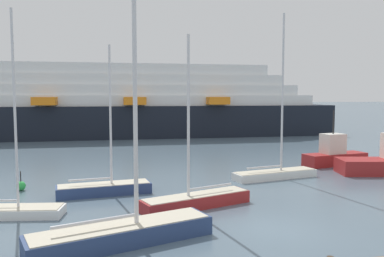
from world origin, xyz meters
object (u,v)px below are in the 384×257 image
(sailboat_1, at_px, (104,187))
(cruise_ship, at_px, (51,105))
(sailboat_4, at_px, (10,208))
(fishing_boat_0, at_px, (334,155))
(channel_buoy_0, at_px, (21,186))
(sailboat_3, at_px, (275,171))
(sailboat_2, at_px, (123,230))
(sailboat_0, at_px, (196,198))

(sailboat_1, relative_size, cruise_ship, 0.11)
(sailboat_4, height_order, fishing_boat_0, sailboat_4)
(fishing_boat_0, height_order, channel_buoy_0, fishing_boat_0)
(sailboat_1, relative_size, fishing_boat_0, 1.52)
(sailboat_3, distance_m, cruise_ship, 38.04)
(sailboat_2, distance_m, channel_buoy_0, 11.79)
(sailboat_3, xyz_separation_m, cruise_ship, (-18.92, 32.76, 3.99))
(cruise_ship, bearing_deg, sailboat_1, -76.68)
(sailboat_0, bearing_deg, channel_buoy_0, -49.65)
(channel_buoy_0, bearing_deg, sailboat_4, -84.16)
(channel_buoy_0, xyz_separation_m, cruise_ship, (-2.09, 32.67, 4.26))
(sailboat_1, xyz_separation_m, sailboat_3, (11.81, 2.02, 0.11))
(sailboat_3, height_order, cruise_ship, cruise_ship)
(fishing_boat_0, bearing_deg, cruise_ship, -57.31)
(sailboat_1, distance_m, fishing_boat_0, 19.78)
(sailboat_2, bearing_deg, sailboat_1, 77.42)
(sailboat_4, bearing_deg, fishing_boat_0, 31.48)
(sailboat_3, distance_m, channel_buoy_0, 16.83)
(sailboat_4, relative_size, channel_buoy_0, 8.27)
(sailboat_3, distance_m, fishing_boat_0, 8.06)
(fishing_boat_0, bearing_deg, sailboat_3, 19.28)
(sailboat_0, bearing_deg, sailboat_2, 29.41)
(sailboat_1, xyz_separation_m, fishing_boat_0, (18.88, 5.87, 0.45))
(sailboat_2, bearing_deg, sailboat_3, 25.16)
(sailboat_0, relative_size, sailboat_4, 0.90)
(channel_buoy_0, bearing_deg, sailboat_2, -61.01)
(sailboat_4, bearing_deg, sailboat_0, 7.52)
(sailboat_0, height_order, cruise_ship, cruise_ship)
(sailboat_0, relative_size, fishing_boat_0, 1.54)
(sailboat_1, bearing_deg, sailboat_4, -148.82)
(sailboat_0, xyz_separation_m, sailboat_1, (-4.70, 3.79, -0.03))
(sailboat_0, xyz_separation_m, fishing_boat_0, (14.18, 9.65, 0.42))
(sailboat_2, distance_m, sailboat_4, 7.02)
(sailboat_4, bearing_deg, sailboat_2, -33.07)
(fishing_boat_0, bearing_deg, channel_buoy_0, -0.34)
(sailboat_2, relative_size, fishing_boat_0, 1.87)
(channel_buoy_0, bearing_deg, sailboat_0, -31.26)
(sailboat_0, bearing_deg, sailboat_4, -20.65)
(fishing_boat_0, bearing_deg, sailboat_1, 7.99)
(sailboat_1, height_order, cruise_ship, cruise_ship)
(sailboat_3, xyz_separation_m, channel_buoy_0, (-16.83, 0.09, -0.27))
(sailboat_1, height_order, sailboat_4, sailboat_4)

